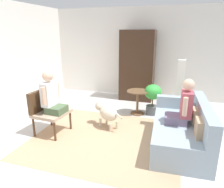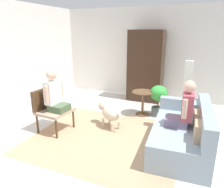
{
  "view_description": "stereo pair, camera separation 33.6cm",
  "coord_description": "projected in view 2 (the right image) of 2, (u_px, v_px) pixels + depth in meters",
  "views": [
    {
      "loc": [
        1.22,
        -3.55,
        2.04
      ],
      "look_at": [
        0.12,
        -0.08,
        0.94
      ],
      "focal_mm": 33.52,
      "sensor_mm": 36.0,
      "label": 1
    },
    {
      "loc": [
        1.53,
        -3.43,
        2.04
      ],
      "look_at": [
        0.12,
        -0.08,
        0.94
      ],
      "focal_mm": 33.52,
      "sensor_mm": 36.0,
      "label": 2
    }
  ],
  "objects": [
    {
      "name": "person_on_armchair",
      "position": [
        54.0,
        94.0,
        4.25
      ],
      "size": [
        0.44,
        0.51,
        0.85
      ],
      "color": "#496040"
    },
    {
      "name": "ground_plane",
      "position": [
        108.0,
        137.0,
        4.19
      ],
      "size": [
        7.2,
        7.2,
        0.0
      ],
      "primitive_type": "plane",
      "color": "beige"
    },
    {
      "name": "armoire_cabinet",
      "position": [
        146.0,
        66.0,
        6.21
      ],
      "size": [
        1.0,
        0.56,
        2.08
      ],
      "primitive_type": "cube",
      "color": "#382316",
      "rests_on": "ground"
    },
    {
      "name": "left_wall",
      "position": [
        8.0,
        59.0,
        5.1
      ],
      "size": [
        0.12,
        6.6,
        2.76
      ],
      "primitive_type": "cube",
      "color": "silver",
      "rests_on": "ground"
    },
    {
      "name": "area_rug",
      "position": [
        106.0,
        138.0,
        4.16
      ],
      "size": [
        2.84,
        2.5,
        0.01
      ],
      "primitive_type": "cube",
      "color": "tan",
      "rests_on": "ground"
    },
    {
      "name": "dog",
      "position": [
        110.0,
        112.0,
        4.55
      ],
      "size": [
        0.73,
        0.5,
        0.56
      ],
      "color": "beige",
      "rests_on": "ground"
    },
    {
      "name": "person_on_couch",
      "position": [
        184.0,
        108.0,
        3.56
      ],
      "size": [
        0.46,
        0.5,
        0.82
      ],
      "color": "slate"
    },
    {
      "name": "round_end_table",
      "position": [
        143.0,
        100.0,
        5.2
      ],
      "size": [
        0.54,
        0.54,
        0.62
      ],
      "color": "brown",
      "rests_on": "ground"
    },
    {
      "name": "column_lamp",
      "position": [
        187.0,
        89.0,
        5.06
      ],
      "size": [
        0.2,
        0.2,
        1.38
      ],
      "color": "#4C4742",
      "rests_on": "ground"
    },
    {
      "name": "potted_plant",
      "position": [
        158.0,
        97.0,
        5.14
      ],
      "size": [
        0.42,
        0.42,
        0.78
      ],
      "color": "#4C5156",
      "rests_on": "ground"
    },
    {
      "name": "couch",
      "position": [
        184.0,
        133.0,
        3.71
      ],
      "size": [
        1.02,
        1.83,
        0.84
      ],
      "color": "#8EA0AD",
      "rests_on": "ground"
    },
    {
      "name": "armchair",
      "position": [
        50.0,
        106.0,
        4.4
      ],
      "size": [
        0.65,
        0.69,
        0.9
      ],
      "color": "#4C331E",
      "rests_on": "ground"
    },
    {
      "name": "back_wall",
      "position": [
        148.0,
        53.0,
        6.49
      ],
      "size": [
        6.11,
        0.12,
        2.76
      ],
      "primitive_type": "cube",
      "color": "silver",
      "rests_on": "ground"
    }
  ]
}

